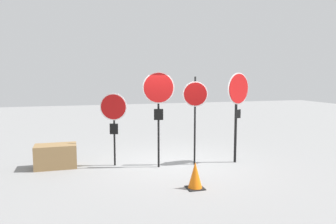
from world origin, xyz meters
TOP-DOWN VIEW (x-y plane):
  - ground_plane at (0.00, 0.00)m, footprint 40.00×40.00m
  - stop_sign_0 at (-1.67, 0.28)m, footprint 0.70×0.28m
  - stop_sign_1 at (-0.53, -0.23)m, footprint 0.83×0.20m
  - stop_sign_2 at (0.50, -0.26)m, footprint 0.67×0.21m
  - stop_sign_3 at (1.74, -0.36)m, footprint 0.82×0.39m
  - traffic_cone_0 at (-0.19, -2.07)m, footprint 0.38×0.38m
  - storage_crate at (-3.21, 0.54)m, footprint 1.09×0.62m

SIDE VIEW (x-z plane):
  - ground_plane at x=0.00m, z-range 0.00..0.00m
  - traffic_cone_0 at x=-0.19m, z-range 0.00..0.60m
  - storage_crate at x=-3.21m, z-range 0.00..0.63m
  - stop_sign_0 at x=-1.67m, z-range 0.49..2.50m
  - stop_sign_2 at x=0.50m, z-range 0.58..3.04m
  - stop_sign_3 at x=1.74m, z-range 0.58..3.15m
  - stop_sign_1 at x=-0.53m, z-range 0.67..3.25m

